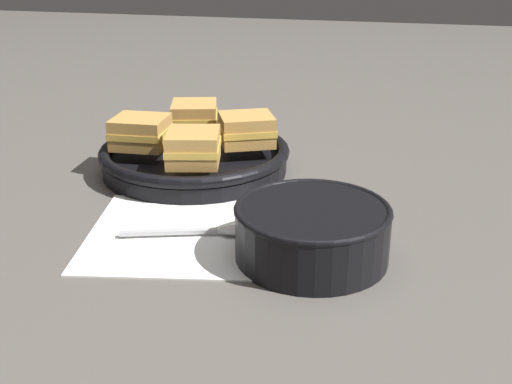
{
  "coord_description": "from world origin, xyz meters",
  "views": [
    {
      "loc": [
        0.21,
        -0.74,
        0.35
      ],
      "look_at": [
        0.03,
        0.01,
        0.03
      ],
      "focal_mm": 45.0,
      "sensor_mm": 36.0,
      "label": 1
    }
  ],
  "objects_px": {
    "soup_bowl": "(312,229)",
    "sandwich_far_left": "(247,130)",
    "skillet": "(195,158)",
    "sandwich_far_right": "(194,117)",
    "spoon": "(221,230)",
    "sandwich_near_right": "(193,147)",
    "sandwich_near_left": "(141,132)"
  },
  "relations": [
    {
      "from": "soup_bowl",
      "to": "sandwich_far_left",
      "type": "distance_m",
      "value": 0.31
    },
    {
      "from": "sandwich_far_left",
      "to": "soup_bowl",
      "type": "bearing_deg",
      "value": -61.49
    },
    {
      "from": "skillet",
      "to": "sandwich_far_right",
      "type": "height_order",
      "value": "sandwich_far_right"
    },
    {
      "from": "sandwich_far_left",
      "to": "sandwich_far_right",
      "type": "distance_m",
      "value": 0.11
    },
    {
      "from": "soup_bowl",
      "to": "spoon",
      "type": "distance_m",
      "value": 0.12
    },
    {
      "from": "sandwich_near_right",
      "to": "spoon",
      "type": "bearing_deg",
      "value": -59.38
    },
    {
      "from": "skillet",
      "to": "sandwich_near_right",
      "type": "bearing_deg",
      "value": -71.64
    },
    {
      "from": "sandwich_near_right",
      "to": "sandwich_far_left",
      "type": "distance_m",
      "value": 0.11
    },
    {
      "from": "spoon",
      "to": "skillet",
      "type": "relative_size",
      "value": 0.59
    },
    {
      "from": "skillet",
      "to": "sandwich_near_left",
      "type": "height_order",
      "value": "sandwich_near_left"
    },
    {
      "from": "sandwich_near_right",
      "to": "sandwich_far_right",
      "type": "xyz_separation_m",
      "value": [
        -0.05,
        0.15,
        0.0
      ]
    },
    {
      "from": "sandwich_near_left",
      "to": "soup_bowl",
      "type": "bearing_deg",
      "value": -36.04
    },
    {
      "from": "sandwich_near_right",
      "to": "sandwich_far_left",
      "type": "bearing_deg",
      "value": 63.36
    },
    {
      "from": "skillet",
      "to": "sandwich_far_right",
      "type": "distance_m",
      "value": 0.09
    },
    {
      "from": "sandwich_far_left",
      "to": "sandwich_near_left",
      "type": "bearing_deg",
      "value": -161.64
    },
    {
      "from": "spoon",
      "to": "skillet",
      "type": "xyz_separation_m",
      "value": [
        -0.11,
        0.21,
        0.01
      ]
    },
    {
      "from": "soup_bowl",
      "to": "sandwich_near_left",
      "type": "relative_size",
      "value": 2.07
    },
    {
      "from": "skillet",
      "to": "sandwich_far_right",
      "type": "xyz_separation_m",
      "value": [
        -0.03,
        0.08,
        0.04
      ]
    },
    {
      "from": "sandwich_near_right",
      "to": "sandwich_far_right",
      "type": "distance_m",
      "value": 0.16
    },
    {
      "from": "sandwich_far_left",
      "to": "sandwich_far_right",
      "type": "relative_size",
      "value": 1.06
    },
    {
      "from": "soup_bowl",
      "to": "sandwich_far_left",
      "type": "relative_size",
      "value": 1.69
    },
    {
      "from": "sandwich_near_right",
      "to": "skillet",
      "type": "bearing_deg",
      "value": 108.36
    },
    {
      "from": "sandwich_far_left",
      "to": "skillet",
      "type": "bearing_deg",
      "value": -161.64
    },
    {
      "from": "skillet",
      "to": "sandwich_near_right",
      "type": "height_order",
      "value": "sandwich_near_right"
    },
    {
      "from": "skillet",
      "to": "sandwich_far_left",
      "type": "height_order",
      "value": "sandwich_far_left"
    },
    {
      "from": "skillet",
      "to": "sandwich_far_left",
      "type": "distance_m",
      "value": 0.09
    },
    {
      "from": "sandwich_near_left",
      "to": "sandwich_near_right",
      "type": "distance_m",
      "value": 0.11
    },
    {
      "from": "soup_bowl",
      "to": "sandwich_near_left",
      "type": "distance_m",
      "value": 0.37
    },
    {
      "from": "sandwich_far_right",
      "to": "sandwich_near_left",
      "type": "bearing_deg",
      "value": -116.64
    },
    {
      "from": "sandwich_near_left",
      "to": "sandwich_far_left",
      "type": "distance_m",
      "value": 0.16
    },
    {
      "from": "soup_bowl",
      "to": "skillet",
      "type": "distance_m",
      "value": 0.33
    },
    {
      "from": "soup_bowl",
      "to": "sandwich_far_right",
      "type": "bearing_deg",
      "value": 127.79
    }
  ]
}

